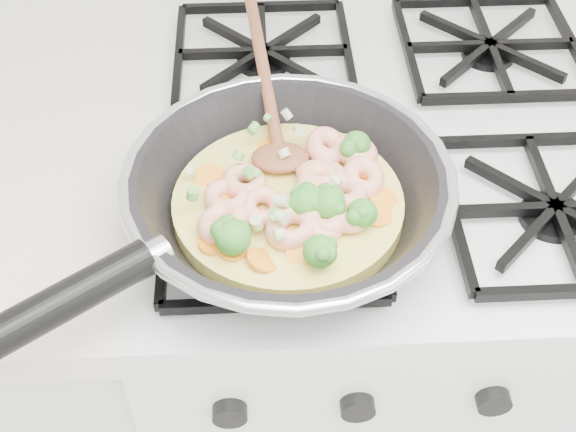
{
  "coord_description": "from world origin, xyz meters",
  "views": [
    {
      "loc": [
        -0.16,
        1.0,
        1.51
      ],
      "look_at": [
        -0.13,
        1.54,
        0.93
      ],
      "focal_mm": 48.42,
      "sensor_mm": 36.0,
      "label": 1
    }
  ],
  "objects": [
    {
      "name": "stove",
      "position": [
        0.0,
        1.7,
        0.46
      ],
      "size": [
        0.6,
        0.6,
        0.92
      ],
      "color": "white",
      "rests_on": "ground"
    },
    {
      "name": "skillet",
      "position": [
        -0.14,
        1.54,
        0.96
      ],
      "size": [
        0.45,
        0.52,
        0.1
      ],
      "rotation": [
        0.0,
        0.0,
        0.28
      ],
      "color": "black",
      "rests_on": "stove"
    }
  ]
}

